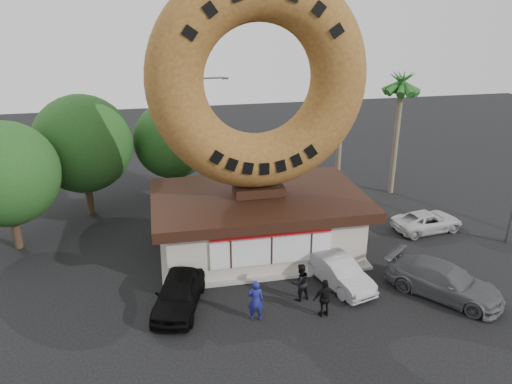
{
  "coord_description": "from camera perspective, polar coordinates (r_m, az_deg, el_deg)",
  "views": [
    {
      "loc": [
        -5.09,
        -17.88,
        13.11
      ],
      "look_at": [
        -0.55,
        4.0,
        4.25
      ],
      "focal_mm": 35.0,
      "sensor_mm": 36.0,
      "label": 1
    }
  ],
  "objects": [
    {
      "name": "car_white",
      "position": [
        31.37,
        18.99,
        -3.17
      ],
      "size": [
        4.43,
        2.45,
        1.17
      ],
      "primitive_type": "imported",
      "rotation": [
        0.0,
        0.0,
        1.69
      ],
      "color": "silver",
      "rests_on": "ground"
    },
    {
      "name": "tree_far",
      "position": [
        29.37,
        -26.74,
        1.84
      ],
      "size": [
        5.6,
        5.6,
        7.14
      ],
      "color": "#473321",
      "rests_on": "ground"
    },
    {
      "name": "car_grey",
      "position": [
        25.02,
        20.69,
        -9.48
      ],
      "size": [
        5.03,
        5.49,
        1.54
      ],
      "primitive_type": "imported",
      "rotation": [
        0.0,
        0.0,
        0.68
      ],
      "color": "#535558",
      "rests_on": "ground"
    },
    {
      "name": "palm_far",
      "position": [
        34.84,
        16.3,
        11.48
      ],
      "size": [
        2.6,
        2.6,
        8.75
      ],
      "color": "#726651",
      "rests_on": "ground"
    },
    {
      "name": "palm_near",
      "position": [
        34.6,
        10.01,
        13.5
      ],
      "size": [
        2.6,
        2.6,
        9.75
      ],
      "color": "#726651",
      "rests_on": "ground"
    },
    {
      "name": "person_center",
      "position": [
        23.19,
        5.08,
        -10.22
      ],
      "size": [
        1.02,
        0.88,
        1.81
      ],
      "primitive_type": "imported",
      "rotation": [
        0.0,
        0.0,
        3.38
      ],
      "color": "black",
      "rests_on": "ground"
    },
    {
      "name": "tree_west",
      "position": [
        32.33,
        -19.21,
        5.21
      ],
      "size": [
        6.0,
        6.0,
        7.65
      ],
      "color": "#473321",
      "rests_on": "ground"
    },
    {
      "name": "street_lamp",
      "position": [
        35.11,
        -6.12,
        7.27
      ],
      "size": [
        2.11,
        0.2,
        8.0
      ],
      "color": "#59595E",
      "rests_on": "ground"
    },
    {
      "name": "giant_donut",
      "position": [
        24.72,
        0.31,
        12.65
      ],
      "size": [
        10.91,
        2.78,
        10.91
      ],
      "primitive_type": "torus",
      "rotation": [
        1.57,
        0.0,
        0.0
      ],
      "color": "olive",
      "rests_on": "donut_shop"
    },
    {
      "name": "car_silver",
      "position": [
        24.64,
        9.37,
        -8.94
      ],
      "size": [
        2.64,
        4.5,
        1.4
      ],
      "primitive_type": "imported",
      "rotation": [
        0.0,
        0.0,
        0.29
      ],
      "color": "#98979C",
      "rests_on": "ground"
    },
    {
      "name": "car_black",
      "position": [
        22.95,
        -8.8,
        -11.18
      ],
      "size": [
        3.02,
        4.89,
        1.55
      ],
      "primitive_type": "imported",
      "rotation": [
        0.0,
        0.0,
        -0.28
      ],
      "color": "black",
      "rests_on": "ground"
    },
    {
      "name": "ground",
      "position": [
        22.75,
        3.5,
        -13.62
      ],
      "size": [
        90.0,
        90.0,
        0.0
      ],
      "primitive_type": "plane",
      "color": "black",
      "rests_on": "ground"
    },
    {
      "name": "donut_shop",
      "position": [
        26.91,
        0.29,
        -3.31
      ],
      "size": [
        11.2,
        7.2,
        3.8
      ],
      "color": "beige",
      "rests_on": "ground"
    },
    {
      "name": "person_right",
      "position": [
        22.25,
        7.89,
        -11.92
      ],
      "size": [
        1.07,
        0.5,
        1.79
      ],
      "primitive_type": "imported",
      "rotation": [
        0.0,
        0.0,
        3.2
      ],
      "color": "black",
      "rests_on": "ground"
    },
    {
      "name": "person_left",
      "position": [
        21.78,
        -0.04,
        -12.3
      ],
      "size": [
        0.76,
        0.56,
        1.91
      ],
      "primitive_type": "imported",
      "rotation": [
        0.0,
        0.0,
        2.99
      ],
      "color": "navy",
      "rests_on": "ground"
    },
    {
      "name": "tree_mid",
      "position": [
        34.13,
        -9.51,
        5.87
      ],
      "size": [
        5.2,
        5.2,
        6.63
      ],
      "color": "#473321",
      "rests_on": "ground"
    }
  ]
}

